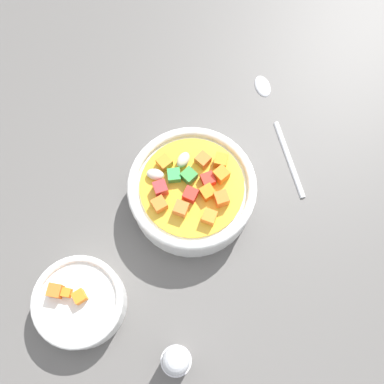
{
  "coord_description": "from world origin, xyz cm",
  "views": [
    {
      "loc": [
        -6.14,
        -18.12,
        58.62
      ],
      "look_at": [
        0.0,
        0.0,
        2.74
      ],
      "focal_mm": 43.09,
      "sensor_mm": 36.0,
      "label": 1
    }
  ],
  "objects_px": {
    "spoon": "(275,118)",
    "side_bowl_small": "(80,302)",
    "pepper_shaker": "(177,360)",
    "soup_bowl_main": "(192,191)"
  },
  "relations": [
    {
      "from": "spoon",
      "to": "side_bowl_small",
      "type": "relative_size",
      "value": 1.8
    },
    {
      "from": "spoon",
      "to": "pepper_shaker",
      "type": "distance_m",
      "value": 0.35
    },
    {
      "from": "side_bowl_small",
      "to": "soup_bowl_main",
      "type": "bearing_deg",
      "value": 26.99
    },
    {
      "from": "soup_bowl_main",
      "to": "side_bowl_small",
      "type": "bearing_deg",
      "value": -153.01
    },
    {
      "from": "side_bowl_small",
      "to": "pepper_shaker",
      "type": "xyz_separation_m",
      "value": [
        0.09,
        -0.1,
        0.02
      ]
    },
    {
      "from": "spoon",
      "to": "side_bowl_small",
      "type": "height_order",
      "value": "side_bowl_small"
    },
    {
      "from": "soup_bowl_main",
      "to": "side_bowl_small",
      "type": "height_order",
      "value": "soup_bowl_main"
    },
    {
      "from": "soup_bowl_main",
      "to": "pepper_shaker",
      "type": "relative_size",
      "value": 1.77
    },
    {
      "from": "side_bowl_small",
      "to": "pepper_shaker",
      "type": "height_order",
      "value": "pepper_shaker"
    },
    {
      "from": "soup_bowl_main",
      "to": "pepper_shaker",
      "type": "height_order",
      "value": "pepper_shaker"
    }
  ]
}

